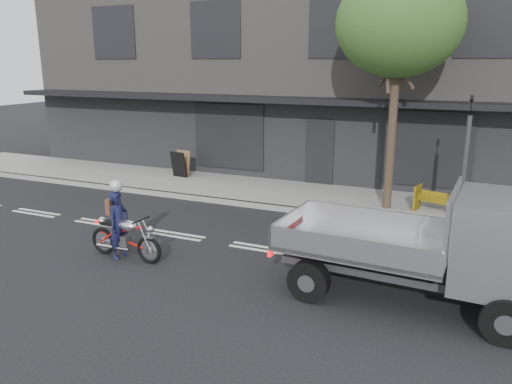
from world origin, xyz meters
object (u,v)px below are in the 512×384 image
object	(u,v)px
traffic_light_pole	(464,169)
sandwich_board	(178,165)
construction_barrier	(440,201)
rider	(119,225)
street_tree	(399,24)
motorcycle	(125,236)
flatbed_ute	(481,244)

from	to	relation	value
traffic_light_pole	sandwich_board	world-z (taller)	traffic_light_pole
traffic_light_pole	construction_barrier	world-z (taller)	traffic_light_pole
traffic_light_pole	rider	distance (m)	8.66
street_tree	construction_barrier	bearing A→B (deg)	-4.06
motorcycle	construction_barrier	xyz separation A→B (m)	(6.25, 5.85, 0.02)
flatbed_ute	sandwich_board	world-z (taller)	flatbed_ute
motorcycle	sandwich_board	xyz separation A→B (m)	(-2.94, 6.89, 0.11)
rider	flatbed_ute	distance (m)	7.39
rider	sandwich_board	distance (m)	7.43
street_tree	motorcycle	bearing A→B (deg)	-128.78
traffic_light_pole	rider	xyz separation A→B (m)	(-6.94, -5.10, -0.88)
traffic_light_pole	rider	bearing A→B (deg)	-143.65
street_tree	construction_barrier	size ratio (longest dim) A/B	4.93
street_tree	construction_barrier	world-z (taller)	street_tree
rider	sandwich_board	size ratio (longest dim) A/B	1.60
flatbed_ute	construction_barrier	xyz separation A→B (m)	(-0.96, 5.46, -0.75)
sandwich_board	construction_barrier	bearing A→B (deg)	-0.95
traffic_light_pole	street_tree	bearing A→B (deg)	156.97
construction_barrier	street_tree	bearing A→B (deg)	175.94
street_tree	sandwich_board	bearing A→B (deg)	173.12
flatbed_ute	construction_barrier	distance (m)	5.60
rider	construction_barrier	size ratio (longest dim) A/B	1.12
motorcycle	flatbed_ute	xyz separation A→B (m)	(7.21, 0.39, 0.77)
flatbed_ute	sandwich_board	size ratio (longest dim) A/B	5.16
rider	street_tree	bearing A→B (deg)	-37.02
rider	motorcycle	bearing A→B (deg)	-87.38
traffic_light_pole	rider	size ratio (longest dim) A/B	2.27
motorcycle	sandwich_board	distance (m)	7.49
motorcycle	sandwich_board	world-z (taller)	sandwich_board
traffic_light_pole	motorcycle	bearing A→B (deg)	-143.04
rider	construction_barrier	bearing A→B (deg)	-44.95
flatbed_ute	sandwich_board	bearing A→B (deg)	150.65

